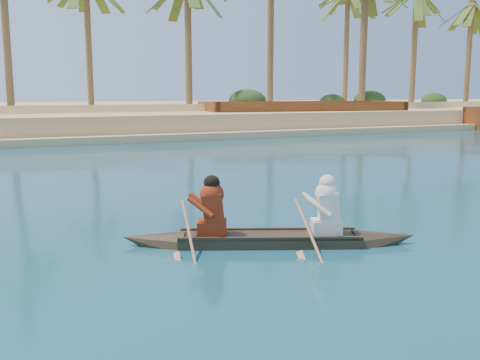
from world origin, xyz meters
name	(u,v)px	position (x,y,z in m)	size (l,w,h in m)	color
sandy_embankment	(112,114)	(0.00, 46.89, 0.53)	(150.00, 51.00, 1.50)	tan
palm_grove	(142,15)	(0.00, 35.00, 8.00)	(110.00, 14.00, 16.00)	#456122
shrub_cluster	(159,112)	(0.00, 31.50, 1.20)	(100.00, 6.00, 2.40)	#203A15
canoe	(269,229)	(-6.52, 3.45, 0.25)	(4.63, 2.50, 1.32)	#342B1C
barge_mid	(303,118)	(8.67, 27.00, 0.78)	(13.86, 6.13, 2.23)	brown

